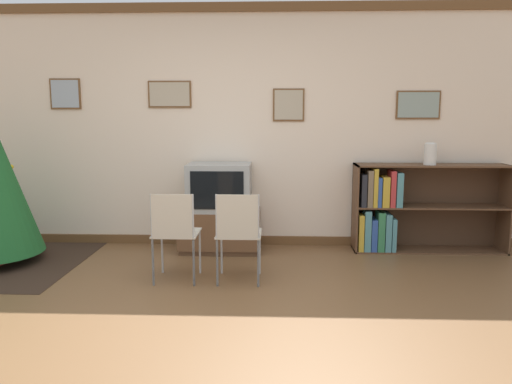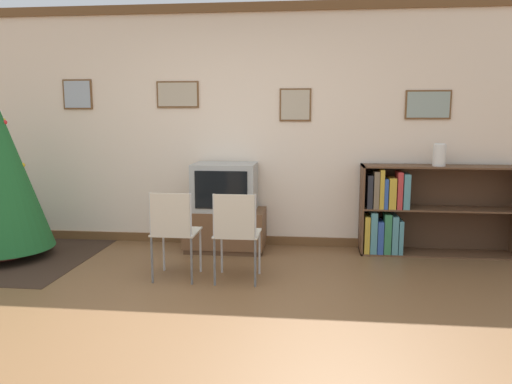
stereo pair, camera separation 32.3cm
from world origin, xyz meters
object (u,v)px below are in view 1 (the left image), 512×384
Objects in this scene: folding_chair_right at (238,232)px; bookshelf at (402,209)px; tv_console at (220,230)px; vase at (430,154)px; folding_chair_left at (175,231)px; television at (220,187)px.

folding_chair_right is 0.50× the size of bookshelf.
vase is at bearing 1.08° from tv_console.
folding_chair_left is 3.46× the size of vase.
folding_chair_left is 0.57m from folding_chair_right.
tv_console is 0.48m from television.
folding_chair_right is at bearing -150.57° from vase.
television is 0.83× the size of folding_chair_right.
folding_chair_right is 2.08m from bookshelf.
television is at bearing 104.79° from folding_chair_right.
folding_chair_left is (-0.28, -1.07, -0.24)m from television.
bookshelf reaches higher than folding_chair_right.
bookshelf is (2.29, 1.16, -0.01)m from folding_chair_left.
tv_console is 1.14m from folding_chair_left.
tv_console is at bearing 90.00° from television.
television is 1.14m from folding_chair_left.
tv_console is 2.42m from vase.
tv_console is 1.07× the size of folding_chair_right.
folding_chair_right is 2.36m from vase.
bookshelf is at bearing 26.87° from folding_chair_left.
bookshelf is (2.01, 0.08, 0.24)m from tv_console.
bookshelf is 6.94× the size of vase.
bookshelf is at bearing 33.96° from folding_chair_right.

